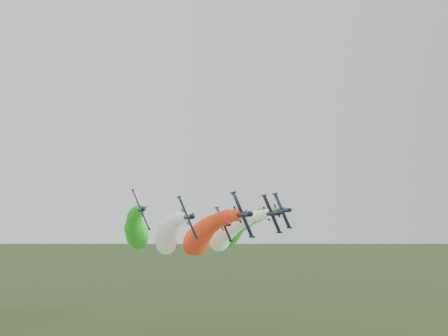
% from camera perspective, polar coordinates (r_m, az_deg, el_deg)
% --- Properties ---
extents(jet_lead, '(12.66, 79.78, 17.71)m').
position_cam_1_polar(jet_lead, '(140.98, -3.01, -8.95)').
color(jet_lead, '#111733').
rests_on(jet_lead, ground).
extents(jet_inner_left, '(12.42, 79.55, 17.47)m').
position_cam_1_polar(jet_inner_left, '(147.50, -7.43, -8.85)').
color(jet_inner_left, '#111733').
rests_on(jet_inner_left, ground).
extents(jet_inner_right, '(12.76, 79.88, 17.80)m').
position_cam_1_polar(jet_inner_right, '(157.12, 0.24, -8.55)').
color(jet_inner_right, '#111733').
rests_on(jet_inner_right, ground).
extents(jet_outer_left, '(12.38, 79.50, 17.42)m').
position_cam_1_polar(jet_outer_left, '(155.03, -11.39, -8.08)').
color(jet_outer_left, '#111733').
rests_on(jet_outer_left, ground).
extents(jet_outer_right, '(12.77, 79.89, 17.81)m').
position_cam_1_polar(jet_outer_right, '(167.71, 1.46, -8.19)').
color(jet_outer_right, '#111733').
rests_on(jet_outer_right, ground).
extents(jet_trail, '(12.48, 79.60, 17.53)m').
position_cam_1_polar(jet_trail, '(169.32, -3.82, -9.31)').
color(jet_trail, '#111733').
rests_on(jet_trail, ground).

